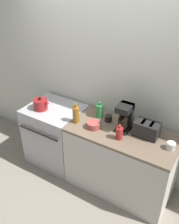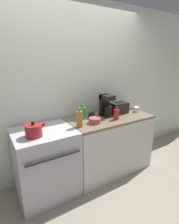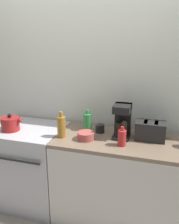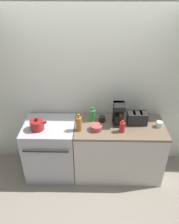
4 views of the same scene
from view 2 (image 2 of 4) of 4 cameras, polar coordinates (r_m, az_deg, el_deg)
ground_plane at (r=2.68m, az=2.01°, el=-24.11°), size 12.00×12.00×0.00m
wall_back at (r=2.68m, az=-6.21°, el=6.95°), size 8.00×0.05×2.60m
stove at (r=2.45m, az=-14.08°, el=-15.56°), size 0.75×0.69×0.91m
counter_block at (r=2.88m, az=6.41°, el=-10.21°), size 1.32×0.65×0.91m
kettle at (r=2.10m, az=-17.72°, el=-5.75°), size 0.24×0.19×0.19m
toaster at (r=2.89m, az=9.65°, el=1.35°), size 0.28×0.18×0.18m
coffee_maker at (r=2.70m, az=5.43°, el=2.26°), size 0.16×0.20×0.34m
bottle_amber at (r=2.27m, az=-3.31°, el=-2.23°), size 0.08×0.08×0.26m
bottle_red at (r=2.59m, az=8.77°, el=-0.74°), size 0.08×0.08×0.18m
bottle_green at (r=2.57m, az=-2.29°, el=-0.29°), size 0.09×0.09×0.22m
cup_white at (r=3.06m, az=15.04°, el=0.89°), size 0.09×0.09×0.08m
cup_black at (r=2.64m, az=0.67°, el=-1.03°), size 0.09×0.09×0.08m
bowl at (r=2.42m, az=1.71°, el=-2.78°), size 0.16×0.16×0.07m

